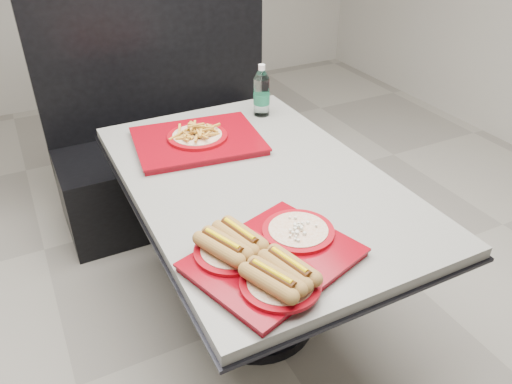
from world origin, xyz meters
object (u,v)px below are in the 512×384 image
diner_table (257,213)px  booth_bench (171,143)px  tray_near (268,256)px  water_bottle (262,94)px  tray_far (197,138)px

diner_table → booth_bench: 1.11m
tray_near → water_bottle: size_ratio=2.26×
tray_far → booth_bench: bearing=82.4°
diner_table → water_bottle: 0.64m
booth_bench → tray_near: bearing=-97.2°
diner_table → tray_near: (-0.20, -0.46, 0.20)m
diner_table → tray_near: tray_near is taller
booth_bench → water_bottle: size_ratio=5.59×
diner_table → tray_far: tray_far is taller
tray_far → water_bottle: (0.38, 0.15, 0.08)m
water_bottle → tray_near: bearing=-116.3°
water_bottle → tray_far: bearing=-158.2°
tray_far → water_bottle: water_bottle is taller
diner_table → tray_near: size_ratio=2.60×
booth_bench → tray_far: (-0.10, -0.74, 0.38)m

